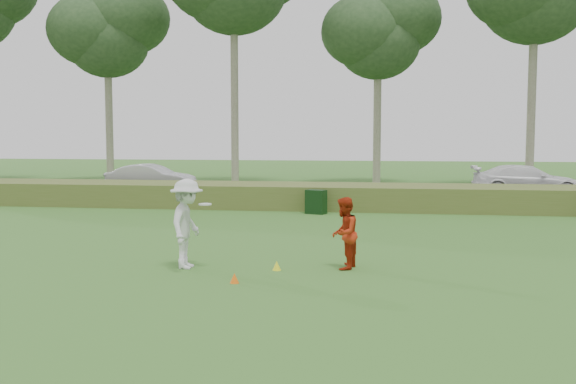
% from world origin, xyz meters
% --- Properties ---
extents(ground, '(120.00, 120.00, 0.00)m').
position_xyz_m(ground, '(0.00, 0.00, 0.00)').
color(ground, '#2C6120').
rests_on(ground, ground).
extents(reed_strip, '(80.00, 3.00, 0.90)m').
position_xyz_m(reed_strip, '(0.00, 12.00, 0.45)').
color(reed_strip, '#4A5C24').
rests_on(reed_strip, ground).
extents(park_road, '(80.00, 6.00, 0.06)m').
position_xyz_m(park_road, '(0.00, 17.00, 0.03)').
color(park_road, '#2D2D2D').
rests_on(park_road, ground).
extents(tree_2, '(6.50, 6.50, 12.00)m').
position_xyz_m(tree_2, '(-14.00, 24.00, 8.97)').
color(tree_2, gray).
rests_on(tree_2, ground).
extents(tree_4, '(6.24, 6.24, 11.50)m').
position_xyz_m(tree_4, '(2.00, 24.50, 8.59)').
color(tree_4, gray).
rests_on(tree_4, ground).
extents(player_white, '(0.89, 1.22, 1.89)m').
position_xyz_m(player_white, '(-1.55, 0.14, 0.94)').
color(player_white, silver).
rests_on(player_white, ground).
extents(player_red, '(0.70, 0.83, 1.51)m').
position_xyz_m(player_red, '(1.72, 0.55, 0.76)').
color(player_red, '#AC270E').
rests_on(player_red, ground).
extents(cone_orange, '(0.18, 0.18, 0.19)m').
position_xyz_m(cone_orange, '(-0.24, -1.07, 0.10)').
color(cone_orange, orange).
rests_on(cone_orange, ground).
extents(cone_yellow, '(0.18, 0.18, 0.20)m').
position_xyz_m(cone_yellow, '(0.35, 0.20, 0.10)').
color(cone_yellow, yellow).
rests_on(cone_yellow, ground).
extents(utility_cabinet, '(0.80, 0.65, 0.86)m').
position_xyz_m(utility_cabinet, '(0.09, 9.98, 0.43)').
color(utility_cabinet, black).
rests_on(utility_cabinet, ground).
extents(car_mid, '(4.22, 1.52, 1.38)m').
position_xyz_m(car_mid, '(-8.48, 16.31, 0.75)').
color(car_mid, silver).
rests_on(car_mid, park_road).
extents(car_right, '(4.90, 2.12, 1.40)m').
position_xyz_m(car_right, '(8.87, 17.59, 0.76)').
color(car_right, white).
rests_on(car_right, park_road).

